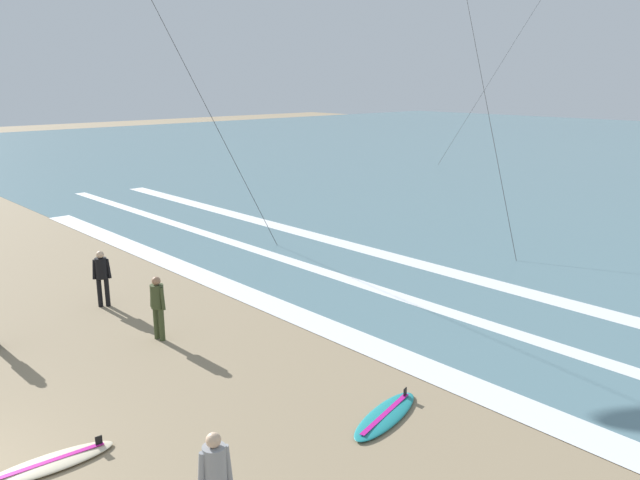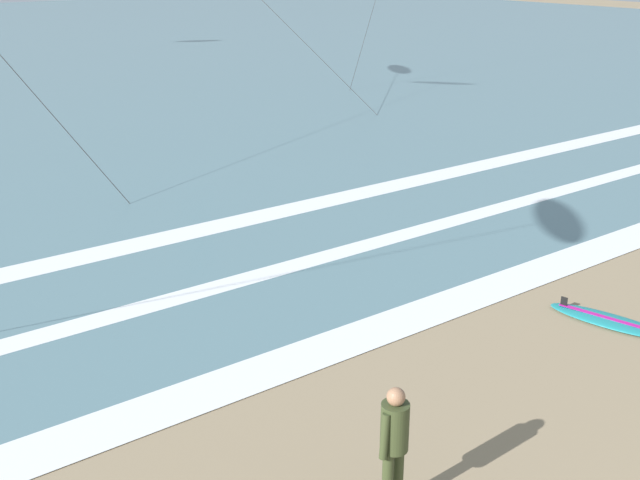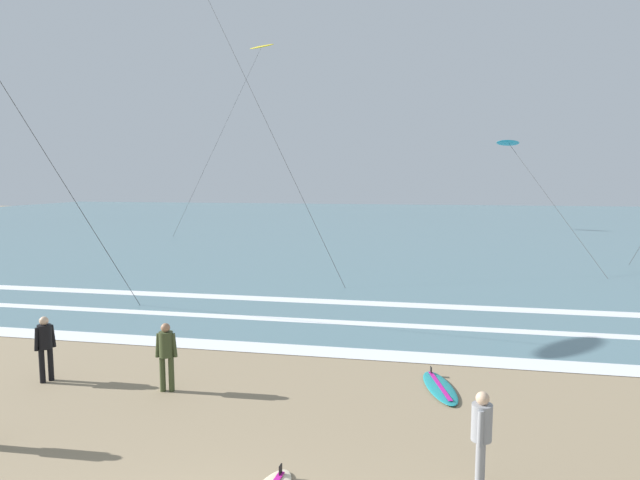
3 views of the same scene
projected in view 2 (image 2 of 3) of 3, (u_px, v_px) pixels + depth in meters
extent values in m
cube|color=white|center=(427.00, 312.00, 13.78)|extent=(39.41, 0.94, 0.01)
cube|color=white|center=(340.00, 253.00, 16.46)|extent=(51.29, 0.56, 0.01)
cube|color=white|center=(235.00, 222.00, 18.28)|extent=(48.40, 0.83, 0.01)
cylinder|color=#384223|center=(398.00, 475.00, 8.90)|extent=(0.13, 0.13, 0.82)
cylinder|color=#384223|center=(395.00, 427.00, 8.58)|extent=(0.32, 0.32, 0.58)
cylinder|color=#384223|center=(404.00, 421.00, 8.73)|extent=(0.15, 0.12, 0.56)
cylinder|color=#384223|center=(385.00, 436.00, 8.46)|extent=(0.15, 0.12, 0.56)
sphere|color=#9E7051|center=(396.00, 397.00, 8.45)|extent=(0.21, 0.21, 0.21)
ellipsoid|color=teal|center=(609.00, 321.00, 13.39)|extent=(1.08, 2.18, 0.09)
cube|color=#BF198C|center=(609.00, 318.00, 13.37)|extent=(0.52, 1.76, 0.01)
cube|color=black|center=(564.00, 301.00, 13.83)|extent=(0.04, 0.12, 0.16)
cylinder|color=#333333|center=(277.00, 15.00, 30.68)|extent=(3.82, 8.02, 7.12)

